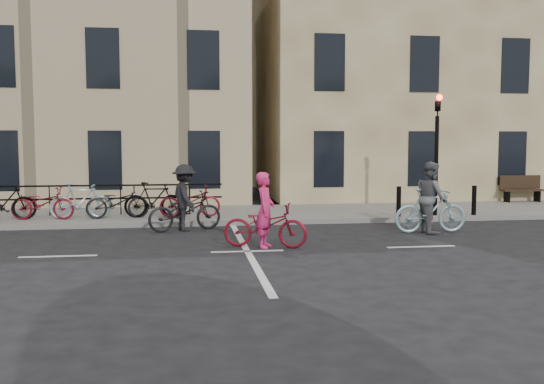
{
  "coord_description": "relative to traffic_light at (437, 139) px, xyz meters",
  "views": [
    {
      "loc": [
        -1.34,
        -13.06,
        2.46
      ],
      "look_at": [
        0.88,
        2.33,
        1.1
      ],
      "focal_mm": 40.0,
      "sensor_mm": 36.0,
      "label": 1
    }
  ],
  "objects": [
    {
      "name": "ground",
      "position": [
        -6.2,
        -4.34,
        -2.45
      ],
      "size": [
        120.0,
        120.0,
        0.0
      ],
      "primitive_type": "plane",
      "color": "black",
      "rests_on": "ground"
    },
    {
      "name": "sidewalk",
      "position": [
        -10.2,
        1.66,
        -2.38
      ],
      "size": [
        46.0,
        4.0,
        0.15
      ],
      "primitive_type": "cube",
      "color": "slate",
      "rests_on": "ground"
    },
    {
      "name": "building_east",
      "position": [
        2.8,
        8.66,
        3.7
      ],
      "size": [
        14.0,
        10.0,
        12.0
      ],
      "primitive_type": "cube",
      "color": "#9E885F",
      "rests_on": "sidewalk"
    },
    {
      "name": "traffic_light",
      "position": [
        0.0,
        0.0,
        0.0
      ],
      "size": [
        0.18,
        0.3,
        3.9
      ],
      "color": "black",
      "rests_on": "sidewalk"
    },
    {
      "name": "bollard_east",
      "position": [
        -1.2,
        -0.09,
        -1.85
      ],
      "size": [
        0.14,
        0.14,
        0.9
      ],
      "primitive_type": "cylinder",
      "color": "black",
      "rests_on": "sidewalk"
    },
    {
      "name": "bollard_west",
      "position": [
        1.2,
        -0.09,
        -1.85
      ],
      "size": [
        0.14,
        0.14,
        0.9
      ],
      "primitive_type": "cylinder",
      "color": "black",
      "rests_on": "sidewalk"
    },
    {
      "name": "bench",
      "position": [
        4.8,
        3.39,
        -1.78
      ],
      "size": [
        1.6,
        0.41,
        0.97
      ],
      "color": "black",
      "rests_on": "sidewalk"
    },
    {
      "name": "parked_bikes",
      "position": [
        -10.55,
        0.7,
        -1.81
      ],
      "size": [
        8.3,
        1.23,
        1.05
      ],
      "color": "black",
      "rests_on": "sidewalk"
    },
    {
      "name": "cyclist_pink",
      "position": [
        -5.74,
        -3.88,
        -1.86
      ],
      "size": [
        2.04,
        1.25,
        1.72
      ],
      "rotation": [
        0.0,
        0.0,
        1.25
      ],
      "color": "maroon",
      "rests_on": "ground"
    },
    {
      "name": "cyclist_grey",
      "position": [
        -1.15,
        -2.37,
        -1.69
      ],
      "size": [
        1.95,
        0.92,
        1.88
      ],
      "rotation": [
        0.0,
        0.0,
        1.57
      ],
      "color": "#8BAFB6",
      "rests_on": "ground"
    },
    {
      "name": "cyclist_dark",
      "position": [
        -7.55,
        -1.09,
        -1.75
      ],
      "size": [
        2.13,
        1.31,
        1.79
      ],
      "rotation": [
        0.0,
        0.0,
        1.88
      ],
      "color": "black",
      "rests_on": "ground"
    }
  ]
}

